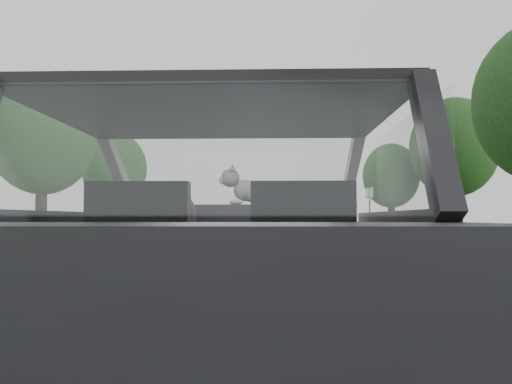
# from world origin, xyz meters

# --- Properties ---
(ground) EXTENTS (140.00, 140.00, 0.00)m
(ground) POSITION_xyz_m (0.00, 0.00, 0.00)
(ground) COLOR black
(ground) RESTS_ON ground
(subject_car) EXTENTS (1.80, 4.00, 1.45)m
(subject_car) POSITION_xyz_m (0.00, 0.00, 0.72)
(subject_car) COLOR black
(subject_car) RESTS_ON ground
(dashboard) EXTENTS (1.58, 0.45, 0.30)m
(dashboard) POSITION_xyz_m (0.00, 0.62, 0.85)
(dashboard) COLOR black
(dashboard) RESTS_ON subject_car
(driver_seat) EXTENTS (0.50, 0.72, 0.42)m
(driver_seat) POSITION_xyz_m (-0.40, -0.29, 0.88)
(driver_seat) COLOR black
(driver_seat) RESTS_ON subject_car
(passenger_seat) EXTENTS (0.50, 0.72, 0.42)m
(passenger_seat) POSITION_xyz_m (0.40, -0.29, 0.88)
(passenger_seat) COLOR black
(passenger_seat) RESTS_ON subject_car
(steering_wheel) EXTENTS (0.36, 0.36, 0.04)m
(steering_wheel) POSITION_xyz_m (-0.40, 0.33, 0.92)
(steering_wheel) COLOR black
(steering_wheel) RESTS_ON dashboard
(cat) EXTENTS (0.63, 0.26, 0.27)m
(cat) POSITION_xyz_m (0.24, 0.60, 1.09)
(cat) COLOR gray
(cat) RESTS_ON dashboard
(guardrail) EXTENTS (0.05, 90.00, 0.32)m
(guardrail) POSITION_xyz_m (4.30, 10.00, 0.58)
(guardrail) COLOR gray
(guardrail) RESTS_ON ground
(other_car) EXTENTS (2.07, 4.78, 1.55)m
(other_car) POSITION_xyz_m (0.60, 21.70, 0.77)
(other_car) COLOR #979FAC
(other_car) RESTS_ON ground
(highway_sign) EXTENTS (0.35, 1.11, 2.78)m
(highway_sign) POSITION_xyz_m (6.24, 27.78, 1.39)
(highway_sign) COLOR #236B2C
(highway_sign) RESTS_ON ground
(tree_2) EXTENTS (5.14, 5.14, 5.91)m
(tree_2) POSITION_xyz_m (8.54, 31.93, 2.95)
(tree_2) COLOR #163514
(tree_2) RESTS_ON ground
(tree_3) EXTENTS (6.57, 6.57, 8.23)m
(tree_3) POSITION_xyz_m (11.71, 28.66, 4.11)
(tree_3) COLOR #163514
(tree_3) RESTS_ON ground
(tree_5) EXTENTS (6.35, 6.35, 7.27)m
(tree_5) POSITION_xyz_m (-10.23, 19.54, 3.63)
(tree_5) COLOR #163514
(tree_5) RESTS_ON ground
(tree_6) EXTENTS (5.70, 5.70, 6.56)m
(tree_6) POSITION_xyz_m (-10.41, 30.58, 3.28)
(tree_6) COLOR #163514
(tree_6) RESTS_ON ground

